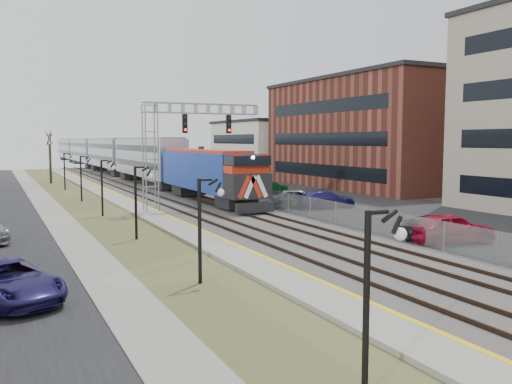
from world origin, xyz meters
TOP-DOWN VIEW (x-y plane):
  - ground at (0.00, 0.00)m, footprint 160.00×160.00m
  - sidewalk at (-7.00, 35.00)m, footprint 2.00×120.00m
  - grass_median at (-4.00, 35.00)m, footprint 4.00×120.00m
  - platform at (-1.00, 35.00)m, footprint 2.00×120.00m
  - ballast_bed at (4.00, 35.00)m, footprint 8.00×120.00m
  - parking_lot at (16.00, 35.00)m, footprint 16.00×120.00m
  - platform_edge at (-0.12, 35.00)m, footprint 0.24×120.00m
  - track_near at (2.00, 35.00)m, footprint 1.58×120.00m
  - track_far at (5.50, 35.00)m, footprint 1.58×120.00m
  - train at (5.50, 78.86)m, footprint 3.00×108.65m
  - signal_gantry at (1.22, 27.99)m, footprint 9.00×1.07m
  - lampposts at (-4.00, 18.29)m, footprint 0.14×62.14m
  - fence at (8.20, 35.00)m, footprint 0.04×120.00m
  - buildings_east at (30.00, 31.18)m, footprint 16.00×76.00m
  - car_lot_a at (10.40, 9.79)m, footprint 4.95×2.50m
  - car_lot_c at (10.54, 10.33)m, footprint 5.50×3.86m
  - car_lot_d at (12.72, 24.98)m, footprint 5.01×2.47m
  - car_lot_e at (10.87, 26.07)m, footprint 4.82×3.47m
  - car_lot_f at (12.82, 35.32)m, footprint 4.69×2.86m
  - car_street_a at (-10.55, 8.71)m, footprint 4.01×5.50m

SIDE VIEW (x-z plane):
  - ground at x=0.00m, z-range 0.00..0.00m
  - parking_lot at x=16.00m, z-range 0.00..0.04m
  - grass_median at x=-4.00m, z-range 0.00..0.06m
  - sidewalk at x=-7.00m, z-range 0.00..0.08m
  - ballast_bed at x=4.00m, z-range 0.00..0.20m
  - platform at x=-1.00m, z-range 0.00..0.24m
  - platform_edge at x=-0.12m, z-range 0.24..0.25m
  - track_near at x=2.00m, z-range 0.20..0.35m
  - track_far at x=5.50m, z-range 0.20..0.35m
  - car_street_a at x=-10.55m, z-range 0.00..1.39m
  - car_lot_c at x=10.54m, z-range 0.00..1.39m
  - car_lot_d at x=12.72m, z-range 0.00..1.40m
  - car_lot_f at x=12.82m, z-range 0.00..1.46m
  - car_lot_e at x=10.87m, z-range 0.00..1.53m
  - fence at x=8.20m, z-range 0.00..1.60m
  - car_lot_a at x=10.40m, z-range 0.00..1.62m
  - lampposts at x=-4.00m, z-range 0.00..4.00m
  - train at x=5.50m, z-range 0.28..5.60m
  - signal_gantry at x=1.22m, z-range 1.51..9.66m
  - buildings_east at x=30.00m, z-range -1.19..13.81m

